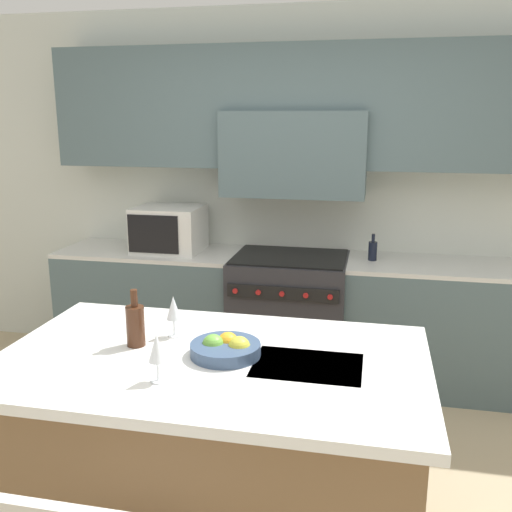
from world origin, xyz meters
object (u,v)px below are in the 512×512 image
object	(u,v)px
fruit_bowl	(226,348)
wine_bottle	(135,324)
oil_bottle_on_counter	(373,250)
microwave	(169,229)
wine_glass_near	(157,349)
range_stove	(289,316)
wine_glass_far	(174,309)

from	to	relation	value
fruit_bowl	wine_bottle	bearing A→B (deg)	176.76
wine_bottle	oil_bottle_on_counter	bearing A→B (deg)	61.44
microwave	wine_glass_near	xyz separation A→B (m)	(0.74, -2.13, -0.02)
range_stove	oil_bottle_on_counter	bearing A→B (deg)	3.73
fruit_bowl	oil_bottle_on_counter	bearing A→B (deg)	72.60
wine_glass_far	oil_bottle_on_counter	distance (m)	1.91
range_stove	oil_bottle_on_counter	world-z (taller)	oil_bottle_on_counter
range_stove	oil_bottle_on_counter	xyz separation A→B (m)	(0.59, 0.04, 0.53)
microwave	wine_glass_far	xyz separation A→B (m)	(0.64, -1.68, -0.02)
wine_bottle	wine_glass_near	distance (m)	0.39
fruit_bowl	oil_bottle_on_counter	distance (m)	1.95
wine_glass_near	range_stove	bearing A→B (deg)	84.90
oil_bottle_on_counter	wine_bottle	bearing A→B (deg)	-118.56
microwave	range_stove	bearing A→B (deg)	-1.15
wine_glass_near	oil_bottle_on_counter	bearing A→B (deg)	70.19
microwave	fruit_bowl	distance (m)	2.06
range_stove	wine_glass_far	world-z (taller)	wine_glass_far
range_stove	wine_glass_far	size ratio (longest dim) A/B	4.81
microwave	fruit_bowl	bearing A→B (deg)	-63.11
wine_bottle	wine_glass_far	distance (m)	0.19
fruit_bowl	oil_bottle_on_counter	xyz separation A→B (m)	(0.58, 1.86, 0.03)
wine_glass_near	wine_glass_far	xyz separation A→B (m)	(-0.10, 0.45, 0.00)
wine_bottle	oil_bottle_on_counter	xyz separation A→B (m)	(1.00, 1.83, -0.04)
microwave	oil_bottle_on_counter	distance (m)	1.52
oil_bottle_on_counter	fruit_bowl	bearing A→B (deg)	-107.40
microwave	oil_bottle_on_counter	bearing A→B (deg)	0.74
wine_glass_near	fruit_bowl	xyz separation A→B (m)	(0.19, 0.29, -0.10)
microwave	fruit_bowl	world-z (taller)	microwave
range_stove	microwave	size ratio (longest dim) A/B	1.89
range_stove	fruit_bowl	world-z (taller)	fruit_bowl
wine_bottle	fruit_bowl	bearing A→B (deg)	-3.24
microwave	oil_bottle_on_counter	size ratio (longest dim) A/B	2.57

